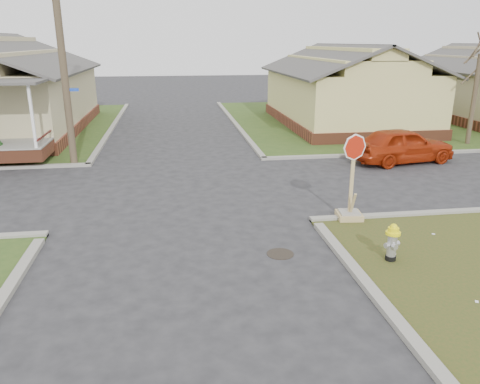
{
  "coord_description": "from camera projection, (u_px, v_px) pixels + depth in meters",
  "views": [
    {
      "loc": [
        -0.21,
        -10.32,
        4.81
      ],
      "look_at": [
        1.46,
        1.0,
        1.1
      ],
      "focal_mm": 35.0,
      "sensor_mm": 36.0,
      "label": 1
    }
  ],
  "objects": [
    {
      "name": "ground",
      "position": [
        186.0,
        251.0,
        11.23
      ],
      "size": [
        120.0,
        120.0,
        0.0
      ],
      "primitive_type": "plane",
      "color": "#242427",
      "rests_on": "ground"
    },
    {
      "name": "curbs",
      "position": [
        181.0,
        189.0,
        15.93
      ],
      "size": [
        80.0,
        40.0,
        0.12
      ],
      "primitive_type": null,
      "color": "gray",
      "rests_on": "ground"
    },
    {
      "name": "manhole",
      "position": [
        280.0,
        254.0,
        11.06
      ],
      "size": [
        0.64,
        0.64,
        0.01
      ],
      "primitive_type": "cylinder",
      "color": "black",
      "rests_on": "ground"
    },
    {
      "name": "side_house_yellow",
      "position": [
        345.0,
        88.0,
        27.47
      ],
      "size": [
        7.6,
        11.6,
        4.7
      ],
      "color": "brown",
      "rests_on": "ground"
    },
    {
      "name": "utility_pole",
      "position": [
        61.0,
        45.0,
        17.58
      ],
      "size": [
        1.8,
        0.28,
        9.0
      ],
      "color": "#423726",
      "rests_on": "ground"
    },
    {
      "name": "tree_mid_right",
      "position": [
        474.0,
        100.0,
        22.1
      ],
      "size": [
        0.22,
        0.22,
        4.2
      ],
      "primitive_type": "cylinder",
      "color": "#423726",
      "rests_on": "verge_far_right"
    },
    {
      "name": "fire_hydrant",
      "position": [
        392.0,
        240.0,
        10.51
      ],
      "size": [
        0.33,
        0.33,
        0.89
      ],
      "rotation": [
        0.0,
        0.0,
        0.27
      ],
      "color": "black",
      "rests_on": "ground"
    },
    {
      "name": "stop_sign",
      "position": [
        350.0,
        201.0,
        12.99
      ],
      "size": [
        0.68,
        0.67,
        2.41
      ],
      "rotation": [
        0.0,
        0.0,
        -0.11
      ],
      "color": "tan",
      "rests_on": "ground"
    },
    {
      "name": "red_sedan",
      "position": [
        403.0,
        145.0,
        19.2
      ],
      "size": [
        4.49,
        2.41,
        1.45
      ],
      "primitive_type": "imported",
      "rotation": [
        0.0,
        0.0,
        1.74
      ],
      "color": "#A0270B",
      "rests_on": "ground"
    }
  ]
}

